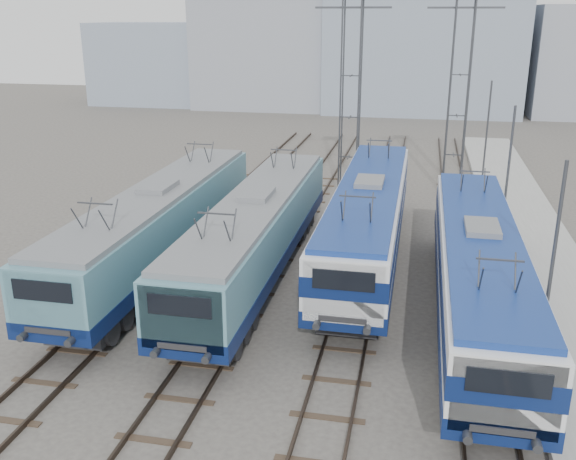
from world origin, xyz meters
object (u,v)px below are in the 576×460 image
at_px(locomotive_center_right, 368,215).
at_px(locomotive_far_left, 158,223).
at_px(catenary_tower_west, 351,90).
at_px(mast_front, 551,271).
at_px(locomotive_far_right, 479,267).
at_px(mast_mid, 507,179).
at_px(mast_rear, 487,135).
at_px(catenary_tower_east, 459,89).
at_px(locomotive_center_left, 256,231).

bearing_deg(locomotive_center_right, locomotive_far_left, -162.87).
bearing_deg(catenary_tower_west, mast_front, -66.73).
distance_m(locomotive_far_right, catenary_tower_west, 18.81).
bearing_deg(mast_mid, mast_rear, 90.00).
bearing_deg(catenary_tower_east, mast_mid, -78.14).
distance_m(mast_front, mast_rear, 24.00).
distance_m(locomotive_far_right, mast_mid, 9.28).
height_order(locomotive_far_left, mast_front, mast_front).
distance_m(locomotive_far_right, mast_front, 3.72).
relative_size(catenary_tower_west, mast_front, 1.71).
distance_m(locomotive_far_left, locomotive_center_left, 4.50).
distance_m(locomotive_far_right, mast_rear, 21.12).
xyz_separation_m(mast_front, mast_rear, (0.00, 24.00, 0.00)).
xyz_separation_m(locomotive_far_right, catenary_tower_west, (-6.75, 17.01, 4.35)).
bearing_deg(mast_rear, locomotive_far_left, -129.75).
height_order(catenary_tower_west, mast_mid, catenary_tower_west).
bearing_deg(mast_rear, locomotive_far_right, -95.03).
height_order(locomotive_far_right, mast_front, mast_front).
relative_size(locomotive_far_right, mast_mid, 2.57).
bearing_deg(catenary_tower_west, locomotive_far_left, -115.03).
bearing_deg(mast_mid, catenary_tower_east, 101.86).
bearing_deg(catenary_tower_west, mast_mid, -42.93).
bearing_deg(mast_mid, locomotive_far_right, -101.60).
relative_size(catenary_tower_east, mast_rear, 1.71).
relative_size(locomotive_center_right, mast_front, 2.66).
distance_m(locomotive_center_left, locomotive_center_right, 5.39).
bearing_deg(mast_rear, mast_mid, -90.00).
relative_size(locomotive_far_left, mast_front, 2.64).
bearing_deg(mast_mid, locomotive_center_left, -148.54).
distance_m(locomotive_center_right, mast_mid, 7.43).
height_order(locomotive_far_left, mast_mid, mast_mid).
distance_m(locomotive_center_left, mast_front, 12.16).
height_order(locomotive_far_left, locomotive_center_right, locomotive_center_right).
height_order(locomotive_far_left, locomotive_far_right, locomotive_far_left).
relative_size(locomotive_center_right, catenary_tower_east, 1.55).
bearing_deg(locomotive_far_right, locomotive_center_left, 165.24).
height_order(locomotive_center_left, locomotive_far_right, locomotive_center_left).
height_order(catenary_tower_west, mast_front, catenary_tower_west).
height_order(catenary_tower_east, mast_front, catenary_tower_east).
relative_size(locomotive_far_right, catenary_tower_west, 1.50).
height_order(locomotive_far_left, locomotive_center_left, locomotive_far_left).
bearing_deg(locomotive_center_right, locomotive_center_left, -146.68).
bearing_deg(catenary_tower_west, locomotive_center_left, -98.74).
distance_m(locomotive_far_left, catenary_tower_west, 16.53).
height_order(catenary_tower_west, catenary_tower_east, same).
xyz_separation_m(locomotive_far_right, mast_rear, (1.85, 21.01, 1.20)).
relative_size(locomotive_center_right, mast_mid, 2.66).
relative_size(locomotive_center_left, locomotive_far_right, 1.02).
bearing_deg(mast_mid, locomotive_far_left, -157.20).
bearing_deg(locomotive_far_left, locomotive_center_right, 17.13).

